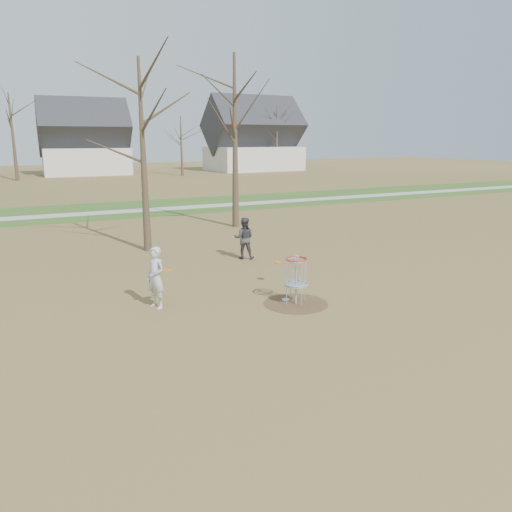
{
  "coord_description": "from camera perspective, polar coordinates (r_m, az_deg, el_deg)",
  "views": [
    {
      "loc": [
        -6.84,
        -11.38,
        4.53
      ],
      "look_at": [
        -0.5,
        1.5,
        1.1
      ],
      "focal_mm": 35.0,
      "sensor_mm": 36.0,
      "label": 1
    }
  ],
  "objects": [
    {
      "name": "player_throwing",
      "position": [
        18.93,
        -1.38,
        2.05
      ],
      "size": [
        0.96,
        0.89,
        1.59
      ],
      "primitive_type": "imported",
      "rotation": [
        0.0,
        0.0,
        2.66
      ],
      "color": "#39383E",
      "rests_on": "ground"
    },
    {
      "name": "green_band",
      "position": [
        33.4,
        -14.21,
        5.25
      ],
      "size": [
        160.0,
        8.0,
        0.01
      ],
      "primitive_type": "cube",
      "color": "#2D5119",
      "rests_on": "ground"
    },
    {
      "name": "footpath",
      "position": [
        32.43,
        -13.83,
        5.05
      ],
      "size": [
        160.0,
        1.5,
        0.01
      ],
      "primitive_type": "cube",
      "color": "#9E9E99",
      "rests_on": "green_band"
    },
    {
      "name": "disc_grounded",
      "position": [
        14.28,
        3.43,
        -4.99
      ],
      "size": [
        0.22,
        0.22,
        0.02
      ],
      "primitive_type": "cylinder",
      "color": "white",
      "rests_on": "dirt_circle"
    },
    {
      "name": "discs_in_play",
      "position": [
        14.5,
        -3.02,
        -1.11
      ],
      "size": [
        3.95,
        0.93,
        0.39
      ],
      "color": "#F9600D",
      "rests_on": "ground"
    },
    {
      "name": "houses_row",
      "position": [
        64.91,
        -16.69,
        12.01
      ],
      "size": [
        56.51,
        10.01,
        7.26
      ],
      "color": "silver",
      "rests_on": "ground"
    },
    {
      "name": "bare_trees",
      "position": [
        47.95,
        -16.35,
        13.9
      ],
      "size": [
        52.62,
        44.98,
        9.0
      ],
      "color": "#382B1E",
      "rests_on": "ground"
    },
    {
      "name": "dirt_circle",
      "position": [
        14.03,
        4.56,
        -5.43
      ],
      "size": [
        1.8,
        1.8,
        0.01
      ],
      "primitive_type": "cylinder",
      "color": "#47331E",
      "rests_on": "ground"
    },
    {
      "name": "disc_golf_basket",
      "position": [
        13.76,
        4.63,
        -1.84
      ],
      "size": [
        0.64,
        0.64,
        1.35
      ],
      "color": "#9EA3AD",
      "rests_on": "ground"
    },
    {
      "name": "ground",
      "position": [
        14.03,
        4.56,
        -5.45
      ],
      "size": [
        160.0,
        160.0,
        0.0
      ],
      "primitive_type": "plane",
      "color": "brown",
      "rests_on": "ground"
    },
    {
      "name": "player_standing",
      "position": [
        13.7,
        -11.39,
        -2.43
      ],
      "size": [
        0.62,
        0.73,
        1.69
      ],
      "primitive_type": "imported",
      "rotation": [
        0.0,
        0.0,
        -1.15
      ],
      "color": "silver",
      "rests_on": "ground"
    }
  ]
}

